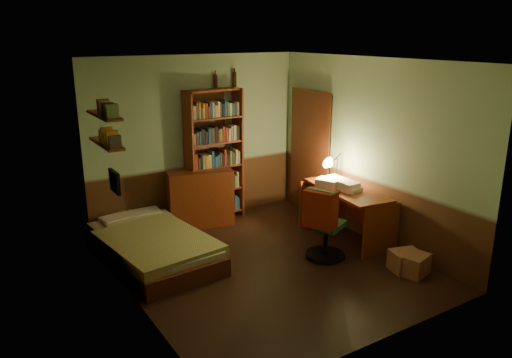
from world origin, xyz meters
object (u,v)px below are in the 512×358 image
dresser (200,197)px  desk_lamp (337,163)px  bed (151,237)px  desk (346,214)px  cardboard_box_a (415,265)px  mini_stereo (203,163)px  cardboard_box_b (406,261)px  office_chair (326,227)px  bookshelf (214,156)px

dresser → desk_lamp: bearing=-22.9°
bed → desk: (2.63, -0.87, 0.08)m
cardboard_box_a → mini_stereo: bearing=113.9°
bed → desk_lamp: bearing=-13.8°
bed → cardboard_box_a: bed is taller
mini_stereo → desk: bearing=-33.6°
bed → desk: desk is taller
desk → cardboard_box_a: (-0.02, -1.31, -0.25)m
desk → cardboard_box_b: bearing=-84.1°
desk → desk_lamp: 0.78m
dresser → cardboard_box_b: (1.50, -2.85, -0.31)m
bed → cardboard_box_a: bearing=-44.4°
bed → office_chair: 2.32m
mini_stereo → bookshelf: bookshelf is taller
desk_lamp → cardboard_box_b: bearing=-90.8°
mini_stereo → desk_lamp: (1.56, -1.38, 0.08)m
desk_lamp → cardboard_box_b: desk_lamp is taller
bookshelf → cardboard_box_b: size_ratio=5.70×
bed → cardboard_box_b: size_ratio=5.67×
cardboard_box_b → bed: bearing=141.7°
mini_stereo → cardboard_box_b: mini_stereo is taller
desk → mini_stereo: bearing=135.5°
dresser → office_chair: dresser is taller
bed → mini_stereo: size_ratio=8.08×
dresser → bookshelf: size_ratio=0.47×
desk → cardboard_box_a: 1.34m
mini_stereo → bookshelf: bearing=6.3°
dresser → mini_stereo: 0.54m
desk → cardboard_box_b: desk is taller
bed → cardboard_box_b: bearing=-42.7°
dresser → mini_stereo: bearing=57.7°
bed → mini_stereo: 1.66m
office_chair → cardboard_box_b: office_chair is taller
cardboard_box_a → office_chair: bearing=122.6°
bookshelf → desk_lamp: 1.92m
mini_stereo → cardboard_box_a: mini_stereo is taller
office_chair → cardboard_box_b: 1.09m
bookshelf → dresser: bearing=-171.3°
office_chair → cardboard_box_a: office_chair is taller
desk_lamp → mini_stereo: bearing=144.4°
dresser → office_chair: size_ratio=1.14×
desk → cardboard_box_b: 1.21m
bed → desk: bearing=-22.8°
dresser → mini_stereo: size_ratio=3.86×
dresser → desk: size_ratio=0.69×
office_chair → desk_lamp: bearing=18.3°
cardboard_box_b → cardboard_box_a: bearing=-85.4°
mini_stereo → cardboard_box_b: size_ratio=0.70×
mini_stereo → cardboard_box_a: 3.50m
dresser → office_chair: 2.19m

